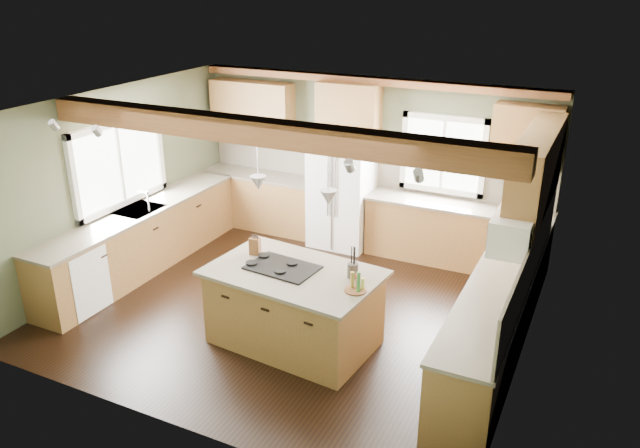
% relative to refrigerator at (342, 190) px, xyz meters
% --- Properties ---
extents(floor, '(5.60, 5.60, 0.00)m').
position_rel_refrigerator_xyz_m(floor, '(0.30, -2.12, -0.90)').
color(floor, black).
rests_on(floor, ground).
extents(ceiling, '(5.60, 5.60, 0.00)m').
position_rel_refrigerator_xyz_m(ceiling, '(0.30, -2.12, 1.70)').
color(ceiling, silver).
rests_on(ceiling, wall_back).
extents(wall_back, '(5.60, 0.00, 5.60)m').
position_rel_refrigerator_xyz_m(wall_back, '(0.30, 0.38, 0.40)').
color(wall_back, '#464F38').
rests_on(wall_back, ground).
extents(wall_left, '(0.00, 5.00, 5.00)m').
position_rel_refrigerator_xyz_m(wall_left, '(-2.50, -2.12, 0.40)').
color(wall_left, '#464F38').
rests_on(wall_left, ground).
extents(wall_right, '(0.00, 5.00, 5.00)m').
position_rel_refrigerator_xyz_m(wall_right, '(3.10, -2.12, 0.40)').
color(wall_right, '#464F38').
rests_on(wall_right, ground).
extents(ceiling_beam, '(5.55, 0.26, 0.26)m').
position_rel_refrigerator_xyz_m(ceiling_beam, '(0.30, -2.84, 1.57)').
color(ceiling_beam, brown).
rests_on(ceiling_beam, ceiling).
extents(soffit_trim, '(5.55, 0.20, 0.10)m').
position_rel_refrigerator_xyz_m(soffit_trim, '(0.30, 0.28, 1.64)').
color(soffit_trim, brown).
rests_on(soffit_trim, ceiling).
extents(backsplash_back, '(5.58, 0.03, 0.58)m').
position_rel_refrigerator_xyz_m(backsplash_back, '(0.30, 0.36, 0.31)').
color(backsplash_back, brown).
rests_on(backsplash_back, wall_back).
extents(backsplash_right, '(0.03, 3.70, 0.58)m').
position_rel_refrigerator_xyz_m(backsplash_right, '(3.08, -2.07, 0.31)').
color(backsplash_right, brown).
rests_on(backsplash_right, wall_right).
extents(base_cab_back_left, '(2.02, 0.60, 0.88)m').
position_rel_refrigerator_xyz_m(base_cab_back_left, '(-1.49, 0.08, -0.46)').
color(base_cab_back_left, brown).
rests_on(base_cab_back_left, floor).
extents(counter_back_left, '(2.06, 0.64, 0.04)m').
position_rel_refrigerator_xyz_m(counter_back_left, '(-1.49, 0.08, 0.00)').
color(counter_back_left, brown).
rests_on(counter_back_left, base_cab_back_left).
extents(base_cab_back_right, '(2.62, 0.60, 0.88)m').
position_rel_refrigerator_xyz_m(base_cab_back_right, '(1.79, 0.08, -0.46)').
color(base_cab_back_right, brown).
rests_on(base_cab_back_right, floor).
extents(counter_back_right, '(2.66, 0.64, 0.04)m').
position_rel_refrigerator_xyz_m(counter_back_right, '(1.79, 0.08, 0.00)').
color(counter_back_right, brown).
rests_on(counter_back_right, base_cab_back_right).
extents(base_cab_left, '(0.60, 3.70, 0.88)m').
position_rel_refrigerator_xyz_m(base_cab_left, '(-2.20, -2.07, -0.46)').
color(base_cab_left, brown).
rests_on(base_cab_left, floor).
extents(counter_left, '(0.64, 3.74, 0.04)m').
position_rel_refrigerator_xyz_m(counter_left, '(-2.20, -2.07, 0.00)').
color(counter_left, brown).
rests_on(counter_left, base_cab_left).
extents(base_cab_right, '(0.60, 3.70, 0.88)m').
position_rel_refrigerator_xyz_m(base_cab_right, '(2.80, -2.07, -0.46)').
color(base_cab_right, brown).
rests_on(base_cab_right, floor).
extents(counter_right, '(0.64, 3.74, 0.04)m').
position_rel_refrigerator_xyz_m(counter_right, '(2.80, -2.07, 0.00)').
color(counter_right, brown).
rests_on(counter_right, base_cab_right).
extents(upper_cab_back_left, '(1.40, 0.35, 0.90)m').
position_rel_refrigerator_xyz_m(upper_cab_back_left, '(-1.69, 0.21, 1.05)').
color(upper_cab_back_left, brown).
rests_on(upper_cab_back_left, wall_back).
extents(upper_cab_over_fridge, '(0.96, 0.35, 0.70)m').
position_rel_refrigerator_xyz_m(upper_cab_over_fridge, '(-0.00, 0.21, 1.25)').
color(upper_cab_over_fridge, brown).
rests_on(upper_cab_over_fridge, wall_back).
extents(upper_cab_right, '(0.35, 2.20, 0.90)m').
position_rel_refrigerator_xyz_m(upper_cab_right, '(2.92, -1.22, 1.05)').
color(upper_cab_right, brown).
rests_on(upper_cab_right, wall_right).
extents(upper_cab_back_corner, '(0.90, 0.35, 0.90)m').
position_rel_refrigerator_xyz_m(upper_cab_back_corner, '(2.60, 0.21, 1.05)').
color(upper_cab_back_corner, brown).
rests_on(upper_cab_back_corner, wall_back).
extents(window_left, '(0.04, 1.60, 1.05)m').
position_rel_refrigerator_xyz_m(window_left, '(-2.48, -2.07, 0.65)').
color(window_left, white).
rests_on(window_left, wall_left).
extents(window_back, '(1.10, 0.04, 1.00)m').
position_rel_refrigerator_xyz_m(window_back, '(1.45, 0.36, 0.65)').
color(window_back, white).
rests_on(window_back, wall_back).
extents(sink, '(0.50, 0.65, 0.03)m').
position_rel_refrigerator_xyz_m(sink, '(-2.20, -2.07, 0.01)').
color(sink, '#262628').
rests_on(sink, counter_left).
extents(faucet, '(0.02, 0.02, 0.28)m').
position_rel_refrigerator_xyz_m(faucet, '(-2.02, -2.07, 0.15)').
color(faucet, '#B2B2B7').
rests_on(faucet, sink).
extents(dishwasher, '(0.60, 0.60, 0.84)m').
position_rel_refrigerator_xyz_m(dishwasher, '(-2.19, -3.37, -0.47)').
color(dishwasher, white).
rests_on(dishwasher, floor).
extents(oven, '(0.60, 0.72, 0.84)m').
position_rel_refrigerator_xyz_m(oven, '(2.79, -3.37, -0.47)').
color(oven, white).
rests_on(oven, floor).
extents(microwave, '(0.40, 0.70, 0.38)m').
position_rel_refrigerator_xyz_m(microwave, '(2.88, -2.17, 0.65)').
color(microwave, white).
rests_on(microwave, wall_right).
extents(pendant_left, '(0.18, 0.18, 0.16)m').
position_rel_refrigerator_xyz_m(pendant_left, '(0.23, -2.80, 0.98)').
color(pendant_left, '#B2B2B7').
rests_on(pendant_left, ceiling).
extents(pendant_right, '(0.18, 0.18, 0.16)m').
position_rel_refrigerator_xyz_m(pendant_right, '(1.12, -2.89, 0.98)').
color(pendant_right, '#B2B2B7').
rests_on(pendant_right, ceiling).
extents(refrigerator, '(0.90, 0.74, 1.80)m').
position_rel_refrigerator_xyz_m(refrigerator, '(0.00, 0.00, 0.00)').
color(refrigerator, white).
rests_on(refrigerator, floor).
extents(island, '(1.88, 1.26, 0.88)m').
position_rel_refrigerator_xyz_m(island, '(0.67, -2.84, -0.46)').
color(island, brown).
rests_on(island, floor).
extents(island_top, '(2.01, 1.39, 0.04)m').
position_rel_refrigerator_xyz_m(island_top, '(0.67, -2.84, 0.00)').
color(island_top, brown).
rests_on(island_top, island).
extents(cooktop, '(0.82, 0.59, 0.02)m').
position_rel_refrigerator_xyz_m(cooktop, '(0.53, -2.83, 0.03)').
color(cooktop, black).
rests_on(cooktop, island_top).
extents(knife_block, '(0.14, 0.11, 0.21)m').
position_rel_refrigerator_xyz_m(knife_block, '(0.05, -2.64, 0.12)').
color(knife_block, brown).
rests_on(knife_block, island_top).
extents(utensil_crock, '(0.15, 0.15, 0.16)m').
position_rel_refrigerator_xyz_m(utensil_crock, '(1.32, -2.69, 0.10)').
color(utensil_crock, '#463E38').
rests_on(utensil_crock, island_top).
extents(bottle_tray, '(0.32, 0.32, 0.22)m').
position_rel_refrigerator_xyz_m(bottle_tray, '(1.47, -2.96, 0.13)').
color(bottle_tray, brown).
rests_on(bottle_tray, island_top).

